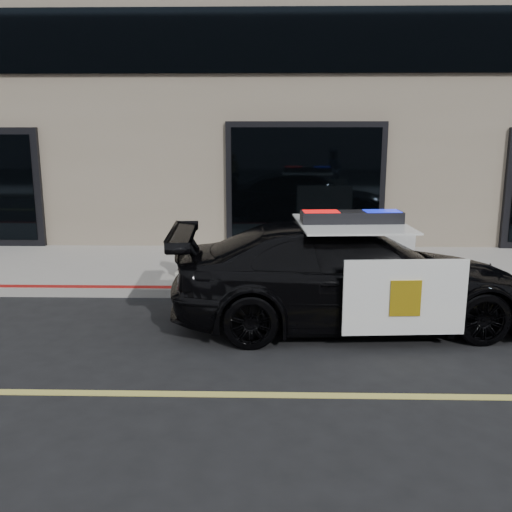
{
  "coord_description": "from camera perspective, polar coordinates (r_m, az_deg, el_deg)",
  "views": [
    {
      "loc": [
        -1.78,
        -5.49,
        2.73
      ],
      "look_at": [
        -1.96,
        2.2,
        1.0
      ],
      "focal_mm": 40.0,
      "sensor_mm": 36.0,
      "label": 1
    }
  ],
  "objects": [
    {
      "name": "ground",
      "position": [
        6.38,
        17.88,
        -13.29
      ],
      "size": [
        120.0,
        120.0,
        0.0
      ],
      "primitive_type": "plane",
      "color": "black",
      "rests_on": "ground"
    },
    {
      "name": "sidewalk_n",
      "position": [
        11.21,
        10.46,
        -1.26
      ],
      "size": [
        60.0,
        3.5,
        0.15
      ],
      "primitive_type": "cube",
      "color": "gray",
      "rests_on": "ground"
    },
    {
      "name": "building_n",
      "position": [
        16.42,
        8.27,
        24.02
      ],
      "size": [
        60.0,
        7.0,
        12.0
      ],
      "primitive_type": "cube",
      "color": "#756856",
      "rests_on": "ground"
    },
    {
      "name": "police_car",
      "position": [
        8.08,
        9.33,
        -1.84
      ],
      "size": [
        2.67,
        5.23,
        1.63
      ],
      "color": "black",
      "rests_on": "ground"
    },
    {
      "name": "fire_hydrant",
      "position": [
        10.11,
        -7.14,
        0.02
      ],
      "size": [
        0.37,
        0.51,
        0.82
      ],
      "color": "silver",
      "rests_on": "sidewalk_n"
    }
  ]
}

